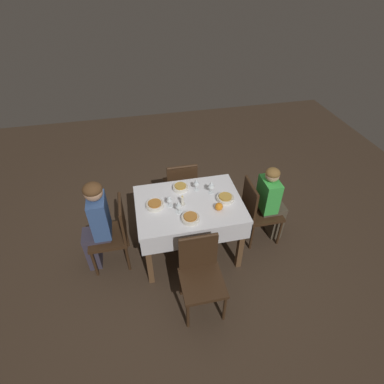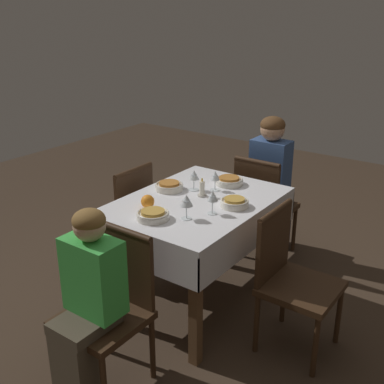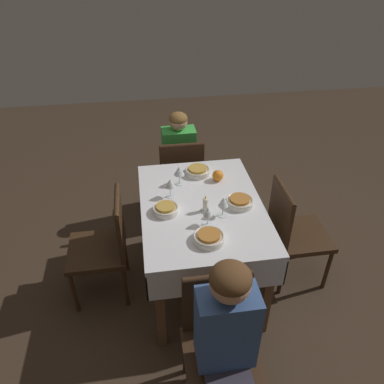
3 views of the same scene
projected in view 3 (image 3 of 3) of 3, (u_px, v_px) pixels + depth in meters
name	position (u px, v px, depth m)	size (l,w,h in m)	color
ground_plane	(200.00, 280.00, 3.05)	(8.00, 8.00, 0.00)	#3D2D21
dining_table	(202.00, 217.00, 2.67)	(1.16, 0.85, 0.78)	silver
chair_east	(220.00, 339.00, 2.08)	(0.42, 0.42, 0.87)	#382314
chair_west	(181.00, 175.00, 3.46)	(0.42, 0.42, 0.87)	#382314
chair_north	(293.00, 230.00, 2.84)	(0.42, 0.42, 0.87)	#382314
chair_south	(106.00, 243.00, 2.72)	(0.42, 0.42, 0.87)	#382314
person_adult_denim	(228.00, 346.00, 1.86)	(0.34, 0.30, 1.16)	#383342
person_child_green	(178.00, 158.00, 3.54)	(0.33, 0.30, 1.05)	#4C4233
bowl_east	(209.00, 237.00, 2.29)	(0.19, 0.19, 0.06)	silver
wine_glass_east	(208.00, 212.00, 2.37)	(0.07, 0.07, 0.14)	white
bowl_west	(198.00, 171.00, 2.91)	(0.19, 0.19, 0.06)	silver
wine_glass_west	(179.00, 171.00, 2.75)	(0.08, 0.08, 0.15)	white
bowl_north	(240.00, 201.00, 2.59)	(0.19, 0.19, 0.06)	silver
wine_glass_north	(223.00, 203.00, 2.45)	(0.07, 0.07, 0.14)	white
bowl_south	(166.00, 209.00, 2.52)	(0.18, 0.18, 0.06)	silver
wine_glass_south	(170.00, 184.00, 2.62)	(0.07, 0.07, 0.15)	white
candle_centerpiece	(205.00, 206.00, 2.52)	(0.06, 0.06, 0.13)	beige
orange_fruit	(218.00, 176.00, 2.83)	(0.08, 0.08, 0.08)	orange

